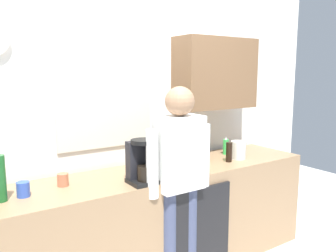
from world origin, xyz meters
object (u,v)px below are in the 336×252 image
at_px(bottle_dark_sauce, 229,152).
at_px(bottle_clear_soda, 202,146).
at_px(cup_blue_mug, 23,189).
at_px(cup_yellow_cup, 167,174).
at_px(cup_terracotta_mug, 63,180).
at_px(dish_soap, 226,147).
at_px(person_at_sink, 179,173).
at_px(bottle_green_wine, 0,178).
at_px(coffee_maker, 141,163).
at_px(storage_canister, 238,150).
at_px(bottle_olive_oil, 156,152).

height_order(bottle_dark_sauce, bottle_clear_soda, bottle_clear_soda).
bearing_deg(cup_blue_mug, cup_yellow_cup, -12.70).
distance_m(cup_terracotta_mug, dish_soap, 1.65).
height_order(cup_terracotta_mug, person_at_sink, person_at_sink).
relative_size(bottle_green_wine, cup_yellow_cup, 3.53).
bearing_deg(coffee_maker, bottle_clear_soda, 16.06).
height_order(bottle_clear_soda, storage_canister, bottle_clear_soda).
height_order(bottle_olive_oil, bottle_green_wine, bottle_green_wine).
bearing_deg(bottle_dark_sauce, person_at_sink, -164.73).
bearing_deg(bottle_dark_sauce, bottle_olive_oil, 159.62).
bearing_deg(cup_terracotta_mug, bottle_olive_oil, 4.75).
relative_size(bottle_olive_oil, storage_canister, 1.47).
distance_m(cup_terracotta_mug, storage_canister, 1.63).
bearing_deg(bottle_clear_soda, bottle_dark_sauce, -36.50).
relative_size(coffee_maker, person_at_sink, 0.21).
xyz_separation_m(bottle_green_wine, bottle_clear_soda, (1.69, 0.06, -0.01)).
distance_m(cup_yellow_cup, storage_canister, 0.93).
xyz_separation_m(coffee_maker, bottle_green_wine, (-0.92, 0.16, 0.00)).
height_order(bottle_olive_oil, cup_yellow_cup, bottle_olive_oil).
bearing_deg(cup_yellow_cup, bottle_olive_oil, 70.94).
relative_size(bottle_dark_sauce, cup_terracotta_mug, 1.96).
relative_size(bottle_green_wine, bottle_clear_soda, 1.07).
bearing_deg(person_at_sink, bottle_green_wine, 163.17).
bearing_deg(coffee_maker, bottle_olive_oil, 43.67).
distance_m(bottle_dark_sauce, dish_soap, 0.29).
xyz_separation_m(bottle_olive_oil, bottle_clear_soda, (0.44, -0.09, 0.02)).
xyz_separation_m(coffee_maker, cup_yellow_cup, (0.20, -0.05, -0.10)).
height_order(cup_yellow_cup, cup_blue_mug, cup_blue_mug).
relative_size(bottle_clear_soda, person_at_sink, 0.17).
xyz_separation_m(dish_soap, person_at_sink, (-0.87, -0.42, -0.02)).
bearing_deg(cup_terracotta_mug, storage_canister, -4.92).
bearing_deg(cup_terracotta_mug, cup_blue_mug, -165.93).
xyz_separation_m(bottle_clear_soda, person_at_sink, (-0.49, -0.34, -0.08)).
relative_size(bottle_olive_oil, dish_soap, 1.39).
xyz_separation_m(bottle_clear_soda, cup_yellow_cup, (-0.56, -0.27, -0.10)).
bearing_deg(coffee_maker, person_at_sink, -23.32).
relative_size(cup_blue_mug, storage_canister, 0.59).
relative_size(bottle_dark_sauce, bottle_green_wine, 0.60).
bearing_deg(cup_blue_mug, bottle_green_wine, -176.60).
bearing_deg(storage_canister, person_at_sink, -165.51).
relative_size(bottle_dark_sauce, person_at_sink, 0.11).
relative_size(bottle_clear_soda, cup_yellow_cup, 3.29).
bearing_deg(storage_canister, cup_blue_mug, 177.94).
xyz_separation_m(cup_yellow_cup, dish_soap, (0.94, 0.36, 0.04)).
distance_m(bottle_olive_oil, bottle_dark_sauce, 0.68).
bearing_deg(bottle_olive_oil, bottle_dark_sauce, -20.38).
distance_m(bottle_dark_sauce, cup_terracotta_mug, 1.48).
distance_m(bottle_green_wine, dish_soap, 2.07).
xyz_separation_m(coffee_maker, bottle_dark_sauce, (0.96, 0.07, -0.06)).
bearing_deg(dish_soap, person_at_sink, -154.25).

